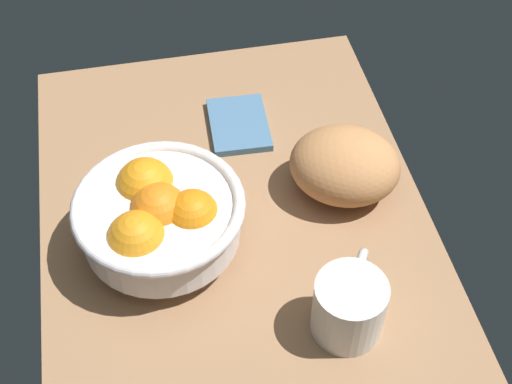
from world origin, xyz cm
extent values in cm
cube|color=#986F4C|center=(0.00, 0.00, -1.50)|extent=(82.07, 53.37, 3.00)
cylinder|color=white|center=(1.54, 10.25, 1.35)|extent=(10.55, 10.55, 2.70)
cylinder|color=white|center=(1.54, 10.25, 5.54)|extent=(20.62, 20.62, 5.68)
torus|color=white|center=(1.54, 10.25, 8.38)|extent=(22.22, 22.22, 1.60)
sphere|color=orange|center=(0.00, 6.15, 7.06)|extent=(7.05, 7.05, 7.05)
sphere|color=orange|center=(-2.49, 13.44, 7.15)|extent=(7.57, 7.57, 7.57)
sphere|color=orange|center=(6.04, 11.48, 7.20)|extent=(7.88, 7.88, 7.88)
sphere|color=orange|center=(1.54, 10.25, 7.15)|extent=(7.59, 7.59, 7.59)
ellipsoid|color=tan|center=(6.69, -16.05, 4.75)|extent=(18.15, 19.38, 9.50)
cube|color=teal|center=(21.98, -3.83, 0.59)|extent=(12.31, 9.35, 1.18)
cylinder|color=silver|center=(-15.38, -10.23, 4.23)|extent=(8.79, 8.79, 8.46)
torus|color=silver|center=(-10.52, -13.00, 4.23)|extent=(5.75, 3.98, 5.93)
camera|label=1|loc=(-59.06, 10.00, 79.17)|focal=51.39mm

